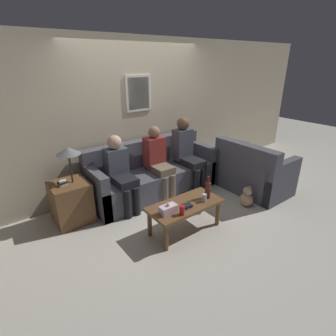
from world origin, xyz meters
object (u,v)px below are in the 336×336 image
(wine_bottle, at_px, (208,190))
(person_middle, at_px, (158,159))
(couch_side, at_px, (252,173))
(person_left, at_px, (120,170))
(teddy_bear, at_px, (247,197))
(person_right, at_px, (187,150))
(drinking_glass, at_px, (204,198))
(couch_main, at_px, (153,175))
(coffee_table, at_px, (185,208))

(wine_bottle, xyz_separation_m, person_middle, (-0.05, 1.14, 0.12))
(couch_side, xyz_separation_m, person_left, (-2.17, 0.87, 0.32))
(person_middle, xyz_separation_m, teddy_bear, (0.93, -1.18, -0.52))
(person_left, height_order, person_right, person_right)
(couch_side, height_order, teddy_bear, couch_side)
(wine_bottle, relative_size, drinking_glass, 2.98)
(wine_bottle, xyz_separation_m, person_left, (-0.77, 1.13, 0.11))
(couch_side, xyz_separation_m, teddy_bear, (-0.52, -0.30, -0.19))
(couch_main, distance_m, person_middle, 0.37)
(couch_main, relative_size, coffee_table, 2.22)
(drinking_glass, bearing_deg, couch_side, 11.64)
(teddy_bear, bearing_deg, drinking_glass, -179.21)
(couch_main, bearing_deg, teddy_bear, -54.48)
(coffee_table, bearing_deg, couch_main, 76.32)
(drinking_glass, distance_m, teddy_bear, 1.05)
(person_left, height_order, person_middle, person_middle)
(drinking_glass, bearing_deg, wine_bottle, 24.04)
(couch_main, bearing_deg, couch_side, -34.92)
(coffee_table, height_order, wine_bottle, wine_bottle)
(coffee_table, xyz_separation_m, person_left, (-0.41, 1.07, 0.30))
(wine_bottle, xyz_separation_m, teddy_bear, (0.88, -0.04, -0.40))
(person_middle, height_order, teddy_bear, person_middle)
(couch_side, distance_m, person_middle, 1.73)
(couch_side, distance_m, teddy_bear, 0.63)
(drinking_glass, bearing_deg, person_right, 59.54)
(person_right, bearing_deg, couch_side, -46.11)
(couch_side, distance_m, person_left, 2.36)
(person_middle, bearing_deg, person_left, -178.87)
(person_middle, bearing_deg, teddy_bear, -51.84)
(wine_bottle, distance_m, person_left, 1.37)
(coffee_table, bearing_deg, wine_bottle, -9.01)
(drinking_glass, xyz_separation_m, teddy_bear, (0.99, 0.01, -0.33))
(person_middle, bearing_deg, wine_bottle, -87.68)
(couch_main, relative_size, wine_bottle, 7.01)
(coffee_table, distance_m, person_middle, 1.17)
(couch_side, xyz_separation_m, coffee_table, (-1.77, -0.20, 0.02))
(couch_main, xyz_separation_m, drinking_glass, (-0.05, -1.34, 0.15))
(couch_side, bearing_deg, drinking_glass, 101.64)
(drinking_glass, xyz_separation_m, person_left, (-0.66, 1.18, 0.18))
(person_middle, bearing_deg, person_right, -2.02)
(couch_main, xyz_separation_m, wine_bottle, (0.06, -1.29, 0.22))
(drinking_glass, distance_m, person_right, 1.38)
(wine_bottle, bearing_deg, coffee_table, 170.99)
(couch_main, relative_size, couch_side, 1.88)
(person_left, bearing_deg, wine_bottle, -55.76)
(coffee_table, distance_m, teddy_bear, 1.26)
(wine_bottle, bearing_deg, person_middle, 92.32)
(drinking_glass, distance_m, person_left, 1.36)
(couch_main, bearing_deg, coffee_table, -103.68)
(wine_bottle, bearing_deg, drinking_glass, -155.96)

